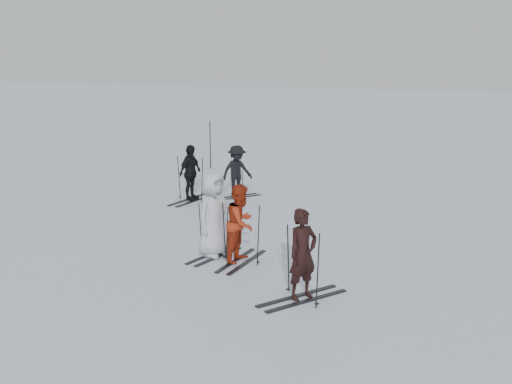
{
  "coord_description": "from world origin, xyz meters",
  "views": [
    {
      "loc": [
        5.26,
        -13.2,
        4.35
      ],
      "look_at": [
        0.0,
        1.0,
        1.0
      ],
      "focal_mm": 45.0,
      "sensor_mm": 36.0,
      "label": 1
    }
  ],
  "objects_px": {
    "skier_uphill_far": "(237,172)",
    "skier_uphill_left": "(190,173)",
    "skier_red": "(241,224)",
    "skier_near_dark": "(303,256)",
    "piste_marker": "(210,145)",
    "skier_grey": "(213,215)"
  },
  "relations": [
    {
      "from": "skier_near_dark",
      "to": "skier_grey",
      "type": "height_order",
      "value": "skier_grey"
    },
    {
      "from": "skier_red",
      "to": "piste_marker",
      "type": "relative_size",
      "value": 0.92
    },
    {
      "from": "skier_red",
      "to": "skier_uphill_far",
      "type": "height_order",
      "value": "skier_red"
    },
    {
      "from": "skier_near_dark",
      "to": "skier_grey",
      "type": "xyz_separation_m",
      "value": [
        -2.48,
        1.7,
        0.09
      ]
    },
    {
      "from": "skier_grey",
      "to": "skier_uphill_left",
      "type": "bearing_deg",
      "value": 45.52
    },
    {
      "from": "skier_red",
      "to": "skier_grey",
      "type": "distance_m",
      "value": 0.72
    },
    {
      "from": "skier_red",
      "to": "piste_marker",
      "type": "bearing_deg",
      "value": 32.23
    },
    {
      "from": "skier_red",
      "to": "piste_marker",
      "type": "xyz_separation_m",
      "value": [
        -5.09,
        9.7,
        0.07
      ]
    },
    {
      "from": "skier_uphill_left",
      "to": "skier_near_dark",
      "type": "bearing_deg",
      "value": -130.32
    },
    {
      "from": "skier_uphill_far",
      "to": "piste_marker",
      "type": "distance_m",
      "value": 4.9
    },
    {
      "from": "skier_uphill_left",
      "to": "skier_uphill_far",
      "type": "height_order",
      "value": "skier_uphill_left"
    },
    {
      "from": "skier_uphill_far",
      "to": "skier_near_dark",
      "type": "bearing_deg",
      "value": -110.4
    },
    {
      "from": "skier_red",
      "to": "skier_uphill_left",
      "type": "height_order",
      "value": "skier_red"
    },
    {
      "from": "skier_uphill_far",
      "to": "piste_marker",
      "type": "relative_size",
      "value": 0.87
    },
    {
      "from": "skier_uphill_left",
      "to": "skier_uphill_far",
      "type": "relative_size",
      "value": 1.06
    },
    {
      "from": "skier_near_dark",
      "to": "skier_uphill_left",
      "type": "distance_m",
      "value": 8.18
    },
    {
      "from": "skier_uphill_far",
      "to": "skier_uphill_left",
      "type": "bearing_deg",
      "value": 168.72
    },
    {
      "from": "skier_red",
      "to": "skier_uphill_far",
      "type": "xyz_separation_m",
      "value": [
        -2.37,
        5.62,
        -0.04
      ]
    },
    {
      "from": "skier_near_dark",
      "to": "skier_uphill_far",
      "type": "relative_size",
      "value": 1.05
    },
    {
      "from": "skier_grey",
      "to": "skier_red",
      "type": "bearing_deg",
      "value": -88.07
    },
    {
      "from": "skier_grey",
      "to": "skier_uphill_far",
      "type": "xyz_separation_m",
      "value": [
        -1.67,
        5.47,
        -0.13
      ]
    },
    {
      "from": "skier_red",
      "to": "skier_uphill_left",
      "type": "xyz_separation_m",
      "value": [
        -3.48,
        4.72,
        -0.0
      ]
    }
  ]
}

